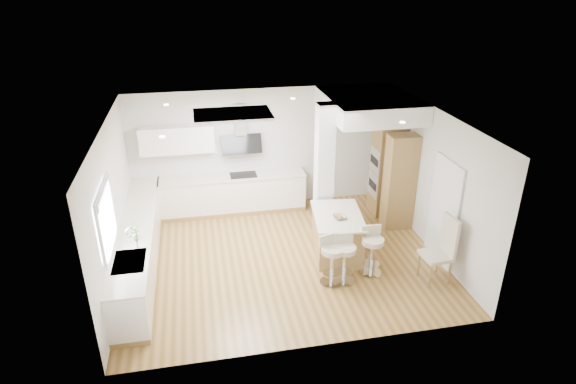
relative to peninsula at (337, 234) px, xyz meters
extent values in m
plane|color=olive|center=(-1.08, 0.02, -0.43)|extent=(6.00, 6.00, 0.00)
cube|color=white|center=(-1.08, 0.02, -0.43)|extent=(6.00, 5.00, 0.02)
cube|color=silver|center=(-1.08, 2.52, 0.97)|extent=(6.00, 0.04, 2.80)
cube|color=silver|center=(-4.08, 0.02, 0.97)|extent=(0.04, 5.00, 2.80)
cube|color=silver|center=(1.92, 0.02, 0.97)|extent=(0.04, 5.00, 2.80)
cube|color=white|center=(-1.88, 0.62, 2.35)|extent=(1.40, 0.95, 0.05)
cube|color=white|center=(-1.88, 0.62, 2.33)|extent=(1.25, 0.80, 0.03)
cylinder|color=#F3E3CF|center=(-3.08, 1.52, 2.36)|extent=(0.10, 0.10, 0.02)
cylinder|color=#F3E3CF|center=(-3.08, -0.48, 2.36)|extent=(0.10, 0.10, 0.02)
cylinder|color=#F3E3CF|center=(-0.58, 1.52, 2.36)|extent=(0.10, 0.10, 0.02)
cylinder|color=#F3E3CF|center=(0.92, 1.02, 2.36)|extent=(0.10, 0.10, 0.02)
cylinder|color=#F3E3CF|center=(0.92, -0.48, 2.36)|extent=(0.10, 0.10, 0.02)
cube|color=white|center=(-4.04, -0.88, 1.22)|extent=(0.03, 1.15, 0.95)
cube|color=white|center=(-4.03, -0.88, 1.73)|extent=(0.04, 1.28, 0.06)
cube|color=white|center=(-4.03, -0.88, 0.72)|extent=(0.04, 1.28, 0.06)
cube|color=white|center=(-4.03, -1.49, 1.22)|extent=(0.04, 0.06, 0.95)
cube|color=white|center=(-4.03, -0.27, 1.22)|extent=(0.04, 0.06, 0.95)
cube|color=#A3A6AB|center=(-4.02, -0.88, 1.65)|extent=(0.03, 1.18, 0.14)
cube|color=#4C443B|center=(1.90, -0.58, 0.57)|extent=(0.02, 0.90, 2.00)
cube|color=white|center=(1.89, -0.58, 0.57)|extent=(0.05, 1.00, 2.10)
cube|color=#9E7B43|center=(-3.78, 0.27, -0.38)|extent=(0.60, 4.50, 0.10)
cube|color=white|center=(-3.78, 0.27, 0.05)|extent=(0.60, 4.50, 0.76)
cube|color=beige|center=(-3.78, 0.27, 0.45)|extent=(0.63, 4.50, 0.04)
cube|color=#B5B6BA|center=(-3.78, -0.98, 0.46)|extent=(0.50, 0.75, 0.02)
cube|color=#B5B6BA|center=(-3.78, -1.16, 0.41)|extent=(0.40, 0.34, 0.10)
cube|color=#B5B6BA|center=(-3.78, -0.80, 0.41)|extent=(0.40, 0.34, 0.10)
cylinder|color=silver|center=(-3.66, -0.68, 0.65)|extent=(0.02, 0.02, 0.36)
torus|color=silver|center=(-3.73, -0.68, 0.83)|extent=(0.18, 0.02, 0.18)
imported|color=#4E8242|center=(-3.73, -0.33, 0.64)|extent=(0.17, 0.12, 0.33)
cube|color=#9E7B43|center=(-1.83, 2.22, -0.38)|extent=(3.30, 0.60, 0.10)
cube|color=white|center=(-1.83, 2.22, 0.05)|extent=(3.30, 0.60, 0.76)
cube|color=beige|center=(-1.83, 2.22, 0.45)|extent=(3.33, 0.63, 0.04)
cube|color=black|center=(-1.58, 2.22, 0.48)|extent=(0.60, 0.40, 0.01)
cube|color=white|center=(-2.98, 2.35, 1.37)|extent=(1.60, 0.34, 0.60)
cube|color=#B5B6BA|center=(-1.58, 2.42, 1.72)|extent=(0.25, 0.18, 0.70)
cube|color=black|center=(-1.58, 2.34, 1.17)|extent=(0.90, 0.26, 0.44)
cube|color=white|center=(-0.03, 0.97, 0.97)|extent=(0.35, 0.35, 2.80)
cube|color=white|center=(1.02, 1.42, 2.17)|extent=(1.78, 2.20, 0.40)
cube|color=#9E7B43|center=(1.60, 1.52, 0.62)|extent=(0.62, 0.62, 2.10)
cube|color=#9E7B43|center=(1.60, 0.82, 0.62)|extent=(0.62, 0.40, 2.10)
cube|color=#B5B6BA|center=(1.29, 1.52, 0.87)|extent=(0.02, 0.55, 0.55)
cube|color=#B5B6BA|center=(1.29, 1.52, 0.29)|extent=(0.02, 0.55, 0.55)
cube|color=black|center=(1.28, 1.52, 0.87)|extent=(0.01, 0.45, 0.18)
cube|color=black|center=(1.28, 1.52, 0.29)|extent=(0.01, 0.45, 0.18)
cube|color=#9E7B43|center=(0.00, 0.00, -0.02)|extent=(1.01, 1.42, 0.81)
cube|color=beige|center=(0.00, 0.00, 0.40)|extent=(1.10, 1.50, 0.04)
imported|color=gray|center=(-0.02, -0.14, 0.45)|extent=(0.27, 0.27, 0.06)
sphere|color=orange|center=(0.02, -0.14, 0.45)|extent=(0.07, 0.07, 0.07)
sphere|color=orange|center=(-0.05, -0.12, 0.45)|extent=(0.07, 0.07, 0.07)
sphere|color=olive|center=(-0.02, -0.18, 0.45)|extent=(0.07, 0.07, 0.07)
cylinder|color=silver|center=(-0.38, -0.98, -0.41)|extent=(0.53, 0.53, 0.03)
cylinder|color=silver|center=(-0.38, -0.98, -0.09)|extent=(0.08, 0.08, 0.62)
cylinder|color=silver|center=(-0.38, -0.98, -0.22)|extent=(0.41, 0.41, 0.01)
cylinder|color=beige|center=(-0.38, -0.98, 0.26)|extent=(0.50, 0.50, 0.10)
cube|color=beige|center=(-0.42, -0.83, 0.40)|extent=(0.36, 0.15, 0.21)
cylinder|color=silver|center=(-0.15, -0.97, -0.41)|extent=(0.43, 0.43, 0.03)
cylinder|color=silver|center=(-0.15, -0.97, -0.10)|extent=(0.07, 0.07, 0.61)
cylinder|color=silver|center=(-0.15, -0.97, -0.22)|extent=(0.33, 0.33, 0.01)
cylinder|color=beige|center=(-0.15, -0.97, 0.25)|extent=(0.41, 0.41, 0.09)
cube|color=beige|center=(-0.14, -0.82, 0.39)|extent=(0.36, 0.06, 0.21)
cylinder|color=silver|center=(0.42, -0.82, -0.41)|extent=(0.44, 0.44, 0.03)
cylinder|color=silver|center=(0.42, -0.82, -0.09)|extent=(0.07, 0.07, 0.62)
cylinder|color=silver|center=(0.42, -0.82, -0.22)|extent=(0.34, 0.34, 0.01)
cylinder|color=beige|center=(0.42, -0.82, 0.26)|extent=(0.42, 0.42, 0.10)
cube|color=beige|center=(0.43, -0.67, 0.40)|extent=(0.37, 0.07, 0.21)
cube|color=beige|center=(1.47, -1.24, 0.08)|extent=(0.53, 0.53, 0.07)
cube|color=beige|center=(1.69, -1.22, 0.45)|extent=(0.09, 0.46, 0.79)
cylinder|color=#9E7B43|center=(1.29, -1.45, -0.19)|extent=(0.04, 0.04, 0.48)
cylinder|color=#9E7B43|center=(1.26, -1.06, -0.19)|extent=(0.04, 0.04, 0.48)
cylinder|color=#9E7B43|center=(1.68, -1.42, -0.19)|extent=(0.04, 0.04, 0.48)
cylinder|color=#9E7B43|center=(1.65, -1.03, -0.19)|extent=(0.04, 0.04, 0.48)
camera|label=1|loc=(-2.55, -7.90, 4.73)|focal=30.00mm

